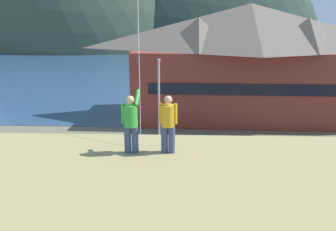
# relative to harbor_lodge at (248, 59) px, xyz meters

# --- Properties ---
(parking_lot_pad) EXTENTS (40.00, 20.00, 0.10)m
(parking_lot_pad) POSITION_rel_harbor_lodge_xyz_m (-7.39, -17.33, -6.37)
(parking_lot_pad) COLOR gray
(parking_lot_pad) RESTS_ON ground
(bay_water) EXTENTS (360.00, 84.00, 0.03)m
(bay_water) POSITION_rel_harbor_lodge_xyz_m (-7.39, 37.67, -6.41)
(bay_water) COLOR navy
(bay_water) RESTS_ON ground
(far_hill_west_ridge) EXTENTS (80.20, 64.16, 89.96)m
(far_hill_west_ridge) POSITION_rel_harbor_lodge_xyz_m (-40.17, 92.18, -6.42)
(far_hill_west_ridge) COLOR #42513D
(far_hill_west_ridge) RESTS_ON ground
(far_hill_east_peak) EXTENTS (93.46, 62.31, 73.85)m
(far_hill_east_peak) POSITION_rel_harbor_lodge_xyz_m (-4.14, 97.36, -6.42)
(far_hill_east_peak) COLOR #2D3D33
(far_hill_east_peak) RESTS_ON ground
(harbor_lodge) EXTENTS (25.66, 11.91, 12.06)m
(harbor_lodge) POSITION_rel_harbor_lodge_xyz_m (0.00, 0.00, 0.00)
(harbor_lodge) COLOR brown
(harbor_lodge) RESTS_ON ground
(storage_shed_waterside) EXTENTS (5.32, 5.12, 4.76)m
(storage_shed_waterside) POSITION_rel_harbor_lodge_xyz_m (-8.65, -1.65, -3.96)
(storage_shed_waterside) COLOR beige
(storage_shed_waterside) RESTS_ON ground
(wharf_dock) EXTENTS (3.20, 15.73, 0.70)m
(wharf_dock) POSITION_rel_harbor_lodge_xyz_m (-6.14, 14.13, -6.07)
(wharf_dock) COLOR #70604C
(wharf_dock) RESTS_ON ground
(moored_boat_wharfside) EXTENTS (2.62, 8.06, 2.16)m
(moored_boat_wharfside) POSITION_rel_harbor_lodge_xyz_m (-9.79, 13.39, -5.70)
(moored_boat_wharfside) COLOR silver
(moored_boat_wharfside) RESTS_ON ground
(moored_boat_outer_mooring) EXTENTS (2.47, 6.90, 2.16)m
(moored_boat_outer_mooring) POSITION_rel_harbor_lodge_xyz_m (-2.71, 11.39, -5.70)
(moored_boat_outer_mooring) COLOR navy
(moored_boat_outer_mooring) RESTS_ON ground
(moored_boat_inner_slip) EXTENTS (2.52, 6.05, 2.16)m
(moored_boat_inner_slip) POSITION_rel_harbor_lodge_xyz_m (-9.40, 10.50, -5.70)
(moored_boat_inner_slip) COLOR navy
(moored_boat_inner_slip) RESTS_ON ground
(parked_car_front_row_red) EXTENTS (4.35, 2.36, 1.82)m
(parked_car_front_row_red) POSITION_rel_harbor_lodge_xyz_m (-3.41, -22.65, -5.36)
(parked_car_front_row_red) COLOR #9EA3A8
(parked_car_front_row_red) RESTS_ON parking_lot_pad
(parked_car_lone_by_shed) EXTENTS (4.32, 2.29, 1.82)m
(parked_car_lone_by_shed) POSITION_rel_harbor_lodge_xyz_m (-6.34, -15.51, -5.36)
(parked_car_lone_by_shed) COLOR silver
(parked_car_lone_by_shed) RESTS_ON parking_lot_pad
(parked_car_back_row_left) EXTENTS (4.25, 2.15, 1.82)m
(parked_car_back_row_left) POSITION_rel_harbor_lodge_xyz_m (-12.02, -15.14, -5.36)
(parked_car_back_row_left) COLOR slate
(parked_car_back_row_left) RESTS_ON parking_lot_pad
(parked_car_back_row_right) EXTENTS (4.23, 2.11, 1.82)m
(parked_car_back_row_right) POSITION_rel_harbor_lodge_xyz_m (0.83, -14.92, -5.36)
(parked_car_back_row_right) COLOR #B28923
(parked_car_back_row_right) RESTS_ON parking_lot_pad
(parking_light_pole) EXTENTS (0.24, 0.78, 7.60)m
(parking_light_pole) POSITION_rel_harbor_lodge_xyz_m (-8.83, -11.78, -1.98)
(parking_light_pole) COLOR #ADADB2
(parking_light_pole) RESTS_ON parking_lot_pad
(person_kite_flyer) EXTENTS (0.52, 0.65, 1.86)m
(person_kite_flyer) POSITION_rel_harbor_lodge_xyz_m (-8.63, -28.40, 1.47)
(person_kite_flyer) COLOR #384770
(person_kite_flyer) RESTS_ON grassy_hill_foreground
(person_companion) EXTENTS (0.54, 0.40, 1.74)m
(person_companion) POSITION_rel_harbor_lodge_xyz_m (-7.54, -28.35, 1.45)
(person_companion) COLOR #384770
(person_companion) RESTS_ON grassy_hill_foreground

